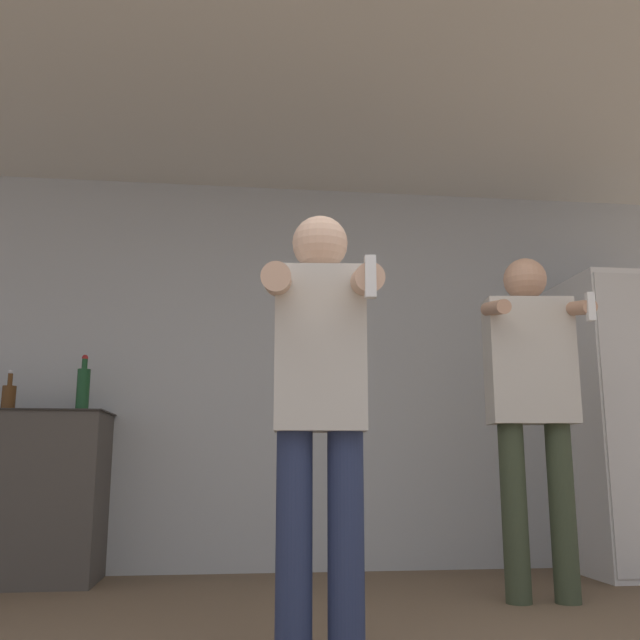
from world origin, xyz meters
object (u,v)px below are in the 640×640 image
person_woman_foreground (320,393)px  person_man_side (532,391)px  bottle_red_label (9,397)px  bottle_green_wine (83,388)px  refrigerator (626,423)px

person_woman_foreground → person_man_side: 1.60m
bottle_red_label → bottle_green_wine: bottle_green_wine is taller
refrigerator → person_woman_foreground: size_ratio=1.17×
person_woman_foreground → refrigerator: bearing=39.6°
bottle_red_label → bottle_green_wine: bearing=0.0°
bottle_red_label → bottle_green_wine: size_ratio=0.71×
refrigerator → person_man_side: size_ratio=1.06×
person_woman_foreground → person_man_side: person_man_side is taller
person_woman_foreground → bottle_red_label: bearing=130.4°
person_man_side → refrigerator: bearing=39.5°
bottle_green_wine → person_man_side: bearing=-20.3°
bottle_red_label → person_woman_foreground: size_ratio=0.16×
bottle_green_wine → person_woman_foreground: 2.28m
person_man_side → person_woman_foreground: bearing=-140.3°
bottle_red_label → person_woman_foreground: person_woman_foreground is taller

